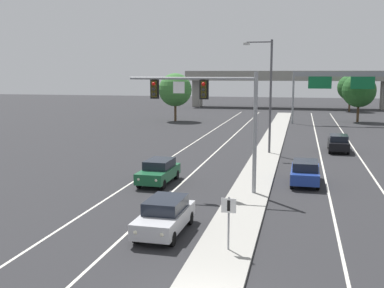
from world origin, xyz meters
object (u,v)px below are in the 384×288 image
Objects in this scene: tree_far_right_a at (359,91)px; tree_far_right_b at (350,88)px; car_oncoming_silver at (165,215)px; car_receding_blue at (305,172)px; car_receding_black at (338,143)px; highway_sign_gantry at (341,81)px; car_oncoming_green at (159,171)px; median_sign_post at (229,215)px; street_lamp_median at (268,90)px; tree_far_left_b at (175,90)px; overhead_signal_mast at (213,105)px.

tree_far_right_b is (0.64, 20.04, -0.14)m from tree_far_right_a.
car_receding_blue is at bearing 60.85° from car_oncoming_silver.
car_receding_black is 0.34× the size of highway_sign_gantry.
tree_far_right_b is at bearing 82.26° from car_receding_blue.
tree_far_right_b is at bearing 78.66° from car_oncoming_silver.
car_receding_blue is (9.47, 1.96, 0.00)m from car_oncoming_green.
median_sign_post is at bearing -98.72° from tree_far_right_b.
car_oncoming_green is (-6.17, -13.06, -4.97)m from street_lamp_median.
highway_sign_gantry is at bearing -124.68° from tree_far_right_a.
tree_far_right_b reaches higher than median_sign_post.
car_oncoming_silver is at bearing -75.50° from tree_far_left_b.
car_oncoming_green is at bearing -115.28° from street_lamp_median.
car_receding_black is at bearing 77.14° from median_sign_post.
car_receding_black is (8.61, 17.66, -4.54)m from overhead_signal_mast.
highway_sign_gantry reaches higher than car_oncoming_silver.
car_receding_blue is at bearing -97.74° from tree_far_right_b.
car_oncoming_silver and car_receding_blue have the same top height.
highway_sign_gantry is at bearing 0.99° from tree_far_left_b.
car_receding_blue is at bearing -97.34° from highway_sign_gantry.
overhead_signal_mast is 8.97m from car_oncoming_silver.
tree_far_right_a is (4.74, 28.33, 3.84)m from car_receding_black.
overhead_signal_mast is at bearing -71.95° from tree_far_left_b.
median_sign_post is 0.17× the size of highway_sign_gantry.
tree_far_right_a is at bearing 70.39° from street_lamp_median.
tree_far_right_b reaches higher than car_receding_blue.
highway_sign_gantry is 1.84× the size of tree_far_left_b.
car_receding_blue is at bearing 33.26° from overhead_signal_mast.
highway_sign_gantry is (4.91, 38.15, 5.34)m from car_receding_blue.
tree_far_left_b is 27.23m from tree_far_right_a.
highway_sign_gantry is at bearing 81.11° from median_sign_post.
car_oncoming_silver is at bearing 150.92° from median_sign_post.
tree_far_right_a reaches higher than car_receding_blue.
tree_far_left_b is at bearing 108.05° from overhead_signal_mast.
car_oncoming_green is 1.00× the size of car_receding_black.
car_receding_blue is 0.62× the size of tree_far_left_b.
highway_sign_gantry is 1.92× the size of tree_far_right_b.
overhead_signal_mast is 14.89m from street_lamp_median.
overhead_signal_mast is 1.74× the size of car_oncoming_green.
car_receding_black is at bearing 51.86° from car_oncoming_green.
car_receding_blue is 0.63× the size of tree_far_right_a.
tree_far_left_b is 1.04× the size of tree_far_right_b.
overhead_signal_mast reaches higher than car_oncoming_silver.
car_oncoming_silver is 51.00m from highway_sign_gantry.
tree_far_right_a is (11.14, 31.27, -1.14)m from street_lamp_median.
median_sign_post is 0.49× the size of car_receding_blue.
car_oncoming_silver is 27.05m from car_receding_black.
car_receding_blue is 14.38m from car_receding_black.
highway_sign_gantry is 24.58m from tree_far_right_b.
car_receding_black is at bearing 77.58° from car_receding_blue.
car_receding_blue is (6.31, 11.32, 0.00)m from car_oncoming_silver.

